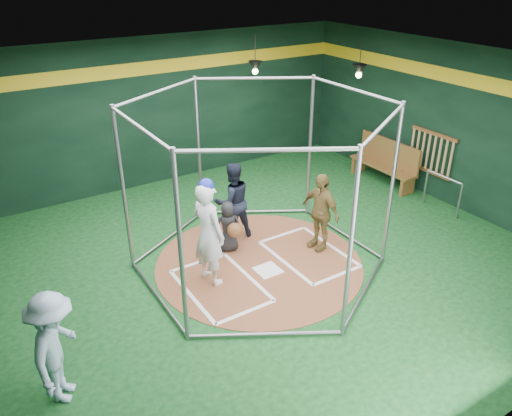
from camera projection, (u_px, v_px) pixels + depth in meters
room_shell at (259, 176)px, 8.41m from camera, size 10.10×9.10×3.53m
clay_disc at (259, 263)px, 9.20m from camera, size 3.80×3.80×0.01m
home_plate at (268, 270)px, 8.96m from camera, size 0.43×0.43×0.01m
batter_box_left at (220, 285)px, 8.55m from camera, size 1.17×1.77×0.01m
batter_box_right at (308, 254)px, 9.46m from camera, size 1.17×1.77×0.01m
batting_cage at (259, 189)px, 8.52m from camera, size 4.05×4.67×3.00m
bat_rack at (431, 153)px, 11.38m from camera, size 0.07×1.25×0.98m
pendant_lamp_near at (255, 66)px, 11.72m from camera, size 0.34×0.34×0.90m
pendant_lamp_far at (359, 70)px, 11.37m from camera, size 0.34×0.34×0.90m
batter_figure at (208, 232)px, 8.29m from camera, size 0.59×0.76×1.92m
visitor_leopard at (320, 212)px, 9.35m from camera, size 0.49×0.94×1.53m
catcher_figure at (229, 227)px, 9.36m from camera, size 0.58×0.63×1.00m
umpire at (233, 201)px, 9.71m from camera, size 0.83×0.68×1.57m
bystander_blue at (56, 348)px, 6.09m from camera, size 1.01×1.17×1.57m
dugout_bench at (386, 161)px, 12.25m from camera, size 0.44×1.87×1.09m
steel_railing at (443, 188)px, 10.86m from camera, size 0.05×0.96×0.82m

